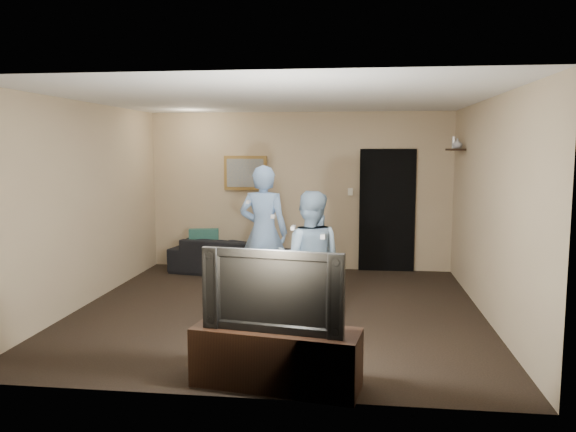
# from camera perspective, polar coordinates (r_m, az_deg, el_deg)

# --- Properties ---
(ground) EXTENTS (5.00, 5.00, 0.00)m
(ground) POSITION_cam_1_polar(r_m,az_deg,el_deg) (7.12, -0.98, -9.51)
(ground) COLOR black
(ground) RESTS_ON ground
(ceiling) EXTENTS (5.00, 5.00, 0.04)m
(ceiling) POSITION_cam_1_polar(r_m,az_deg,el_deg) (6.85, -1.03, 11.83)
(ceiling) COLOR silver
(ceiling) RESTS_ON wall_back
(wall_back) EXTENTS (5.00, 0.04, 2.60)m
(wall_back) POSITION_cam_1_polar(r_m,az_deg,el_deg) (9.34, 1.13, 2.54)
(wall_back) COLOR tan
(wall_back) RESTS_ON ground
(wall_front) EXTENTS (5.00, 0.04, 2.60)m
(wall_front) POSITION_cam_1_polar(r_m,az_deg,el_deg) (4.42, -5.50, -2.40)
(wall_front) COLOR tan
(wall_front) RESTS_ON ground
(wall_left) EXTENTS (0.04, 5.00, 2.60)m
(wall_left) POSITION_cam_1_polar(r_m,az_deg,el_deg) (7.62, -19.96, 1.13)
(wall_left) COLOR tan
(wall_left) RESTS_ON ground
(wall_right) EXTENTS (0.04, 5.00, 2.60)m
(wall_right) POSITION_cam_1_polar(r_m,az_deg,el_deg) (6.97, 19.79, 0.64)
(wall_right) COLOR tan
(wall_right) RESTS_ON ground
(sofa) EXTENTS (2.08, 1.15, 0.57)m
(sofa) POSITION_cam_1_polar(r_m,az_deg,el_deg) (9.11, -5.67, -4.03)
(sofa) COLOR black
(sofa) RESTS_ON ground
(throw_pillow) EXTENTS (0.49, 0.24, 0.47)m
(throw_pillow) POSITION_cam_1_polar(r_m,az_deg,el_deg) (9.19, -8.53, -2.76)
(throw_pillow) COLOR #17463F
(throw_pillow) RESTS_ON sofa
(painting_frame) EXTENTS (0.72, 0.05, 0.57)m
(painting_frame) POSITION_cam_1_polar(r_m,az_deg,el_deg) (9.43, -4.35, 4.39)
(painting_frame) COLOR olive
(painting_frame) RESTS_ON wall_back
(painting_canvas) EXTENTS (0.62, 0.01, 0.47)m
(painting_canvas) POSITION_cam_1_polar(r_m,az_deg,el_deg) (9.40, -4.38, 4.38)
(painting_canvas) COLOR slate
(painting_canvas) RESTS_ON painting_frame
(doorway) EXTENTS (0.90, 0.06, 2.00)m
(doorway) POSITION_cam_1_polar(r_m,az_deg,el_deg) (9.30, 10.03, 0.56)
(doorway) COLOR black
(doorway) RESTS_ON ground
(light_switch) EXTENTS (0.08, 0.02, 0.12)m
(light_switch) POSITION_cam_1_polar(r_m,az_deg,el_deg) (9.26, 6.35, 2.46)
(light_switch) COLOR silver
(light_switch) RESTS_ON wall_back
(wall_shelf) EXTENTS (0.20, 0.60, 0.03)m
(wall_shelf) POSITION_cam_1_polar(r_m,az_deg,el_deg) (8.68, 16.64, 6.48)
(wall_shelf) COLOR black
(wall_shelf) RESTS_ON wall_right
(shelf_vase) EXTENTS (0.16, 0.16, 0.15)m
(shelf_vase) POSITION_cam_1_polar(r_m,az_deg,el_deg) (8.54, 16.83, 7.07)
(shelf_vase) COLOR #A6A6AB
(shelf_vase) RESTS_ON wall_shelf
(shelf_figurine) EXTENTS (0.06, 0.06, 0.18)m
(shelf_figurine) POSITION_cam_1_polar(r_m,az_deg,el_deg) (8.82, 16.51, 7.17)
(shelf_figurine) COLOR silver
(shelf_figurine) RESTS_ON wall_shelf
(tv_console) EXTENTS (1.47, 0.67, 0.51)m
(tv_console) POSITION_cam_1_polar(r_m,az_deg,el_deg) (4.90, -1.22, -14.17)
(tv_console) COLOR black
(tv_console) RESTS_ON ground
(television) EXTENTS (1.21, 0.34, 0.69)m
(television) POSITION_cam_1_polar(r_m,az_deg,el_deg) (4.72, -1.23, -7.37)
(television) COLOR black
(television) RESTS_ON tv_console
(wii_player_left) EXTENTS (0.69, 0.53, 1.79)m
(wii_player_left) POSITION_cam_1_polar(r_m,az_deg,el_deg) (7.47, -2.49, -1.69)
(wii_player_left) COLOR #789DD0
(wii_player_left) RESTS_ON ground
(wii_player_right) EXTENTS (0.78, 0.62, 1.54)m
(wii_player_right) POSITION_cam_1_polar(r_m,az_deg,el_deg) (6.31, 2.20, -4.43)
(wii_player_right) COLOR #7C99B4
(wii_player_right) RESTS_ON ground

